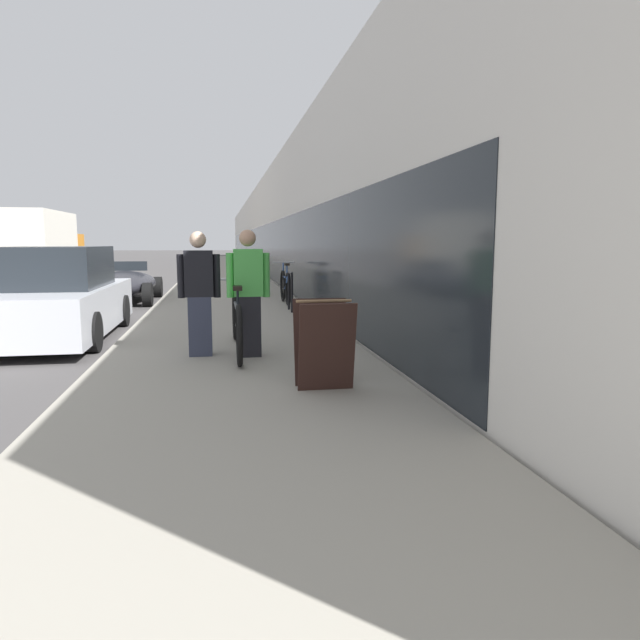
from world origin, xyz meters
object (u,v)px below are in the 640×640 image
object	(u,v)px
cruiser_bike_nearest	(285,286)
cruiser_bike_middle	(261,282)
tandem_bicycle	(237,322)
bike_rack_hoop	(290,287)
person_bystander	(199,294)
moving_truck	(42,244)
person_rider	(248,293)
vintage_roadster_curbside	(123,285)
sandwich_board_sign	(324,344)
parked_sedan_curbside	(55,298)

from	to	relation	value
cruiser_bike_nearest	cruiser_bike_middle	xyz separation A→B (m)	(-0.42, 2.45, -0.04)
tandem_bicycle	bike_rack_hoop	size ratio (longest dim) A/B	3.14
person_bystander	moving_truck	size ratio (longest dim) A/B	0.22
person_rider	moving_truck	size ratio (longest dim) A/B	0.22
cruiser_bike_middle	person_bystander	bearing A→B (deg)	-99.25
cruiser_bike_nearest	moving_truck	distance (m)	17.43
bike_rack_hoop	person_bystander	bearing A→B (deg)	-110.79
cruiser_bike_middle	vintage_roadster_curbside	xyz separation A→B (m)	(-3.70, -0.07, -0.03)
sandwich_board_sign	bike_rack_hoop	bearing A→B (deg)	85.92
person_bystander	bike_rack_hoop	bearing A→B (deg)	69.21
bike_rack_hoop	parked_sedan_curbside	bearing A→B (deg)	-153.28
cruiser_bike_nearest	parked_sedan_curbside	world-z (taller)	parked_sedan_curbside
person_bystander	parked_sedan_curbside	size ratio (longest dim) A/B	0.36
parked_sedan_curbside	moving_truck	xyz separation A→B (m)	(-5.32, 18.16, 0.81)
person_rider	bike_rack_hoop	size ratio (longest dim) A/B	1.92
person_rider	parked_sedan_curbside	bearing A→B (deg)	138.84
person_rider	parked_sedan_curbside	world-z (taller)	person_rider
person_rider	tandem_bicycle	bearing A→B (deg)	113.78
bike_rack_hoop	cruiser_bike_middle	size ratio (longest dim) A/B	0.49
person_rider	parked_sedan_curbside	size ratio (longest dim) A/B	0.37
person_rider	cruiser_bike_middle	size ratio (longest dim) A/B	0.94
cruiser_bike_nearest	moving_truck	world-z (taller)	moving_truck
tandem_bicycle	cruiser_bike_nearest	bearing A→B (deg)	77.28
parked_sedan_curbside	sandwich_board_sign	bearing A→B (deg)	-49.95
sandwich_board_sign	parked_sedan_curbside	xyz separation A→B (m)	(-3.70, 4.40, 0.10)
parked_sedan_curbside	vintage_roadster_curbside	xyz separation A→B (m)	(0.11, 5.99, -0.22)
person_rider	cruiser_bike_middle	bearing A→B (deg)	84.93
parked_sedan_curbside	cruiser_bike_middle	bearing A→B (deg)	57.81
cruiser_bike_nearest	moving_truck	bearing A→B (deg)	123.27
bike_rack_hoop	sandwich_board_sign	xyz separation A→B (m)	(-0.46, -6.50, -0.06)
person_bystander	cruiser_bike_nearest	distance (m)	6.38
cruiser_bike_nearest	moving_truck	size ratio (longest dim) A/B	0.25
person_rider	person_bystander	size ratio (longest dim) A/B	1.01
bike_rack_hoop	cruiser_bike_nearest	size ratio (longest dim) A/B	0.46
cruiser_bike_nearest	bike_rack_hoop	bearing A→B (deg)	-92.58
person_bystander	person_rider	bearing A→B (deg)	-14.25
tandem_bicycle	moving_truck	size ratio (longest dim) A/B	0.36
tandem_bicycle	person_bystander	size ratio (longest dim) A/B	1.66
tandem_bicycle	vintage_roadster_curbside	xyz separation A→B (m)	(-2.78, 8.31, -0.06)
person_bystander	moving_truck	bearing A→B (deg)	110.53
cruiser_bike_middle	parked_sedan_curbside	xyz separation A→B (m)	(-3.81, -6.06, 0.19)
person_bystander	parked_sedan_curbside	bearing A→B (deg)	134.06
person_rider	sandwich_board_sign	world-z (taller)	person_rider
person_bystander	parked_sedan_curbside	world-z (taller)	person_bystander
sandwich_board_sign	moving_truck	world-z (taller)	moving_truck
cruiser_bike_middle	moving_truck	bearing A→B (deg)	127.03
tandem_bicycle	person_rider	distance (m)	0.55
person_rider	cruiser_bike_middle	world-z (taller)	person_rider
tandem_bicycle	cruiser_bike_nearest	world-z (taller)	cruiser_bike_nearest
person_bystander	tandem_bicycle	bearing A→B (deg)	20.33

